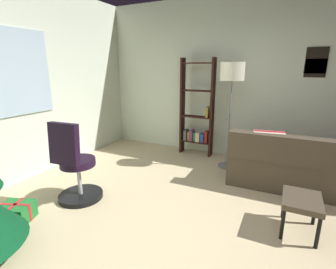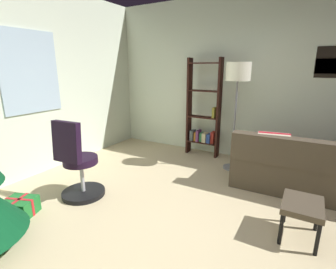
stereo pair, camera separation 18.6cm
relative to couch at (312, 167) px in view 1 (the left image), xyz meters
name	(u,v)px [view 1 (the left image)]	position (x,y,z in m)	size (l,w,h in m)	color
ground_plane	(203,232)	(-1.63, 1.08, -0.35)	(4.88, 5.67, 0.10)	beige
wall_back_with_windows	(10,83)	(-1.64, 3.96, 1.16)	(4.88, 0.12, 2.90)	silver
wall_right_with_frames	(250,80)	(0.86, 1.08, 1.15)	(0.12, 5.67, 2.90)	silver
couch	(312,167)	(0.00, 0.00, 0.00)	(1.48, 2.05, 0.83)	#493E2F
footstool	(302,203)	(-1.24, 0.17, 0.03)	(0.48, 0.37, 0.39)	#493E2F
gift_box_green	(16,212)	(-2.41, 3.01, -0.20)	(0.38, 0.41, 0.21)	#1E722D
office_chair	(75,170)	(-1.78, 2.73, 0.12)	(0.56, 0.56, 1.05)	black
bookshelf	(197,114)	(0.59, 1.97, 0.49)	(0.18, 0.64, 1.84)	black
floor_lamp	(232,79)	(0.18, 1.26, 1.19)	(0.38, 0.38, 1.74)	slate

